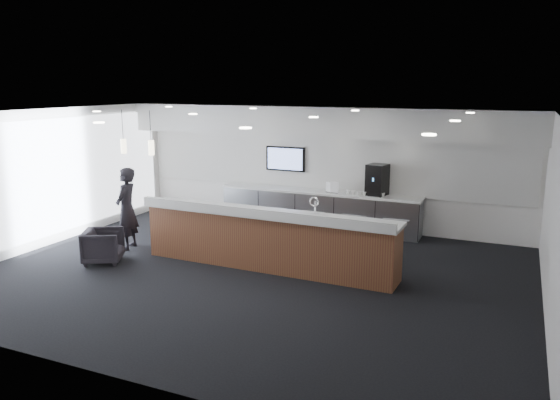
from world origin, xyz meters
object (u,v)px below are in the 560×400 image
at_px(armchair, 103,246).
at_px(lounge_guest, 127,209).
at_px(service_counter, 267,239).
at_px(coffee_machine, 377,180).

xyz_separation_m(armchair, lounge_guest, (-0.16, 0.96, 0.55)).
relative_size(service_counter, lounge_guest, 2.92).
relative_size(coffee_machine, lounge_guest, 0.41).
xyz_separation_m(service_counter, armchair, (-3.14, -1.05, -0.24)).
distance_m(service_counter, armchair, 3.32).
bearing_deg(armchair, coffee_machine, -75.01).
distance_m(coffee_machine, lounge_guest, 5.72).
relative_size(coffee_machine, armchair, 0.99).
xyz_separation_m(coffee_machine, armchair, (-4.48, -4.29, -0.98)).
bearing_deg(armchair, lounge_guest, -19.30).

